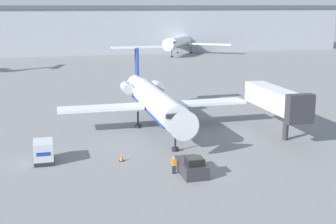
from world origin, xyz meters
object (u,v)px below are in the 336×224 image
at_px(airplane_parked_far_left, 183,41).
at_px(jet_bridge, 277,100).
at_px(airplane_main, 155,100).
at_px(luggage_cart, 43,152).
at_px(worker_near_tug, 174,165).
at_px(pushback_tug, 192,167).
at_px(traffic_cone_left, 122,158).

height_order(airplane_parked_far_left, jet_bridge, airplane_parked_far_left).
bearing_deg(airplane_main, luggage_cart, -143.81).
relative_size(worker_near_tug, jet_bridge, 0.13).
bearing_deg(luggage_cart, airplane_parked_far_left, 66.03).
xyz_separation_m(pushback_tug, worker_near_tug, (-1.65, 0.52, 0.15)).
xyz_separation_m(traffic_cone_left, jet_bridge, (20.57, 5.37, 4.07)).
height_order(airplane_main, pushback_tug, airplane_main).
height_order(luggage_cart, airplane_parked_far_left, airplane_parked_far_left).
bearing_deg(airplane_parked_far_left, traffic_cone_left, -109.88).
distance_m(luggage_cart, worker_near_tug, 13.96).
height_order(worker_near_tug, traffic_cone_left, worker_near_tug).
distance_m(airplane_parked_far_left, jet_bridge, 100.58).
xyz_separation_m(airplane_main, worker_near_tug, (-2.09, -17.17, -2.92)).
xyz_separation_m(worker_near_tug, airplane_parked_far_left, (33.44, 109.47, 3.27)).
height_order(airplane_main, jet_bridge, airplane_main).
xyz_separation_m(airplane_main, airplane_parked_far_left, (31.35, 92.30, 0.36)).
bearing_deg(jet_bridge, traffic_cone_left, -165.38).
bearing_deg(pushback_tug, luggage_cart, 152.68).
bearing_deg(luggage_cart, worker_near_tug, -28.51).
xyz_separation_m(worker_near_tug, jet_bridge, (16.24, 10.37, 3.57)).
bearing_deg(airplane_main, traffic_cone_left, -117.83).
distance_m(worker_near_tug, jet_bridge, 19.60).
bearing_deg(pushback_tug, jet_bridge, 36.74).
height_order(pushback_tug, luggage_cart, luggage_cart).
bearing_deg(jet_bridge, airplane_main, 154.34).
height_order(traffic_cone_left, jet_bridge, jet_bridge).
bearing_deg(luggage_cart, airplane_main, 36.19).
relative_size(airplane_main, pushback_tug, 6.13).
relative_size(luggage_cart, traffic_cone_left, 3.80).
relative_size(airplane_main, traffic_cone_left, 33.65).
bearing_deg(luggage_cart, pushback_tug, -27.32).
bearing_deg(worker_near_tug, airplane_parked_far_left, 73.01).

